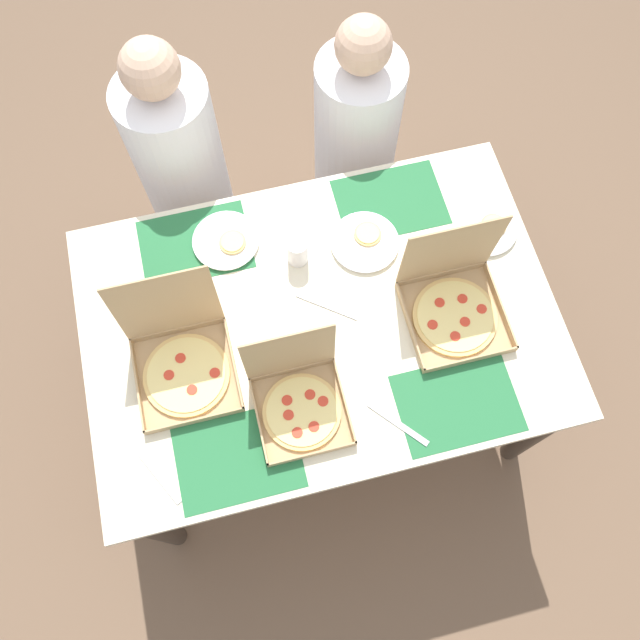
% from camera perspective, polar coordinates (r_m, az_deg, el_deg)
% --- Properties ---
extents(ground_plane, '(6.00, 6.00, 0.00)m').
position_cam_1_polar(ground_plane, '(2.81, -0.00, -5.82)').
color(ground_plane, brown).
extents(dining_table, '(1.49, 1.02, 0.78)m').
position_cam_1_polar(dining_table, '(2.17, -0.00, -1.06)').
color(dining_table, '#3F3328').
rests_on(dining_table, ground_plane).
extents(placemat_near_left, '(0.36, 0.26, 0.00)m').
position_cam_1_polar(placemat_near_left, '(1.97, -7.09, -11.73)').
color(placemat_near_left, '#236638').
rests_on(placemat_near_left, dining_table).
extents(placemat_near_right, '(0.36, 0.26, 0.00)m').
position_cam_1_polar(placemat_near_right, '(2.03, 11.81, -7.05)').
color(placemat_near_right, '#236638').
rests_on(placemat_near_right, dining_table).
extents(placemat_far_left, '(0.36, 0.26, 0.00)m').
position_cam_1_polar(placemat_far_left, '(2.22, -10.76, 6.45)').
color(placemat_far_left, '#236638').
rests_on(placemat_far_left, dining_table).
extents(placemat_far_right, '(0.36, 0.26, 0.00)m').
position_cam_1_polar(placemat_far_right, '(2.28, 6.09, 10.14)').
color(placemat_far_right, '#236638').
rests_on(placemat_far_right, dining_table).
extents(pizza_box_corner_right, '(0.30, 0.31, 0.34)m').
position_cam_1_polar(pizza_box_corner_right, '(2.08, 11.52, 1.50)').
color(pizza_box_corner_right, tan).
rests_on(pizza_box_corner_right, dining_table).
extents(pizza_box_edge_far, '(0.30, 0.33, 0.33)m').
position_cam_1_polar(pizza_box_edge_far, '(2.02, -11.86, -3.38)').
color(pizza_box_edge_far, tan).
rests_on(pizza_box_edge_far, dining_table).
extents(pizza_box_corner_left, '(0.27, 0.28, 0.30)m').
position_cam_1_polar(pizza_box_corner_left, '(1.94, -1.82, -6.86)').
color(pizza_box_corner_left, tan).
rests_on(pizza_box_corner_left, dining_table).
extents(plate_far_left, '(0.23, 0.23, 0.03)m').
position_cam_1_polar(plate_far_left, '(2.18, 3.91, 6.79)').
color(plate_far_left, white).
rests_on(plate_far_left, dining_table).
extents(plate_far_right, '(0.21, 0.21, 0.03)m').
position_cam_1_polar(plate_far_right, '(2.27, 14.18, 7.74)').
color(plate_far_right, white).
rests_on(plate_far_right, dining_table).
extents(plate_near_right, '(0.22, 0.22, 0.03)m').
position_cam_1_polar(plate_near_right, '(2.20, -8.09, 6.78)').
color(plate_near_right, white).
rests_on(plate_near_right, dining_table).
extents(cup_red, '(0.07, 0.07, 0.10)m').
position_cam_1_polar(cup_red, '(2.10, -15.13, 0.59)').
color(cup_red, '#BF4742').
rests_on(cup_red, dining_table).
extents(cup_spare, '(0.07, 0.07, 0.10)m').
position_cam_1_polar(cup_spare, '(2.11, -1.96, 5.98)').
color(cup_spare, silver).
rests_on(cup_spare, dining_table).
extents(fork_by_far_right, '(0.10, 0.18, 0.00)m').
position_cam_1_polar(fork_by_far_right, '(2.00, -13.73, -13.12)').
color(fork_by_far_right, '#B7B7BC').
rests_on(fork_by_far_right, dining_table).
extents(knife_by_near_right, '(0.15, 0.17, 0.00)m').
position_cam_1_polar(knife_by_near_right, '(1.99, 6.76, -8.90)').
color(knife_by_near_right, '#B7B7BC').
rests_on(knife_by_near_right, dining_table).
extents(knife_by_far_left, '(0.18, 0.14, 0.00)m').
position_cam_1_polar(knife_by_far_left, '(2.09, 0.59, 1.25)').
color(knife_by_far_left, '#B7B7BC').
rests_on(knife_by_far_left, dining_table).
extents(diner_left_seat, '(0.32, 0.32, 1.24)m').
position_cam_1_polar(diner_left_seat, '(2.63, -11.48, 11.86)').
color(diner_left_seat, white).
rests_on(diner_left_seat, ground_plane).
extents(diner_right_seat, '(0.32, 0.32, 1.17)m').
position_cam_1_polar(diner_right_seat, '(2.70, 3.04, 14.53)').
color(diner_right_seat, white).
rests_on(diner_right_seat, ground_plane).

